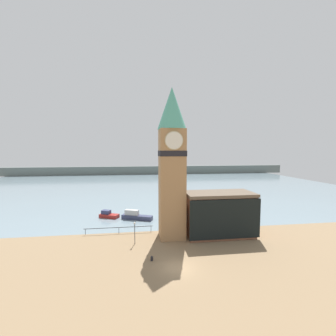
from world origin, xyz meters
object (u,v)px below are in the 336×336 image
boat_near (136,216)px  boat_far (108,215)px  clock_tower (172,159)px  pier_building (219,214)px  mooring_bollard_near (152,258)px  lamp_post (135,228)px

boat_near → boat_far: (-5.98, 2.16, -0.14)m
clock_tower → pier_building: clock_tower is taller
pier_building → boat_far: pier_building is taller
clock_tower → pier_building: size_ratio=2.12×
pier_building → mooring_bollard_near: size_ratio=18.41×
clock_tower → boat_far: size_ratio=5.52×
clock_tower → mooring_bollard_near: (-3.95, -7.92, -13.05)m
pier_building → lamp_post: bearing=-173.0°
mooring_bollard_near → pier_building: bearing=31.8°
boat_near → boat_far: bearing=-177.6°
boat_near → mooring_bollard_near: (2.29, -18.70, -0.39)m
boat_far → mooring_bollard_near: bearing=-43.9°
boat_near → clock_tower: bearing=-37.6°
clock_tower → pier_building: bearing=-2.1°
clock_tower → lamp_post: (-6.27, -2.10, -10.87)m
boat_near → lamp_post: bearing=-67.8°
clock_tower → boat_far: bearing=133.4°
mooring_bollard_near → lamp_post: (-2.32, 5.82, 2.18)m
clock_tower → pier_building: (8.34, -0.31, -9.58)m
pier_building → boat_far: size_ratio=2.61×
boat_near → boat_far: boat_near is taller
boat_near → mooring_bollard_near: size_ratio=10.46×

